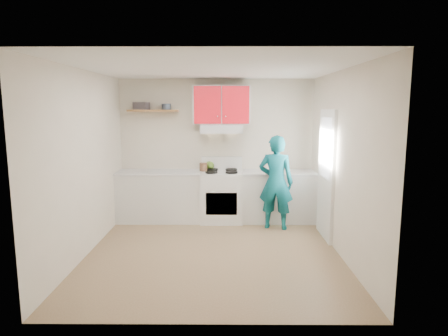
{
  "coord_description": "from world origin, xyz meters",
  "views": [
    {
      "loc": [
        0.19,
        -5.36,
        2.08
      ],
      "look_at": [
        0.15,
        0.55,
        1.15
      ],
      "focal_mm": 31.03,
      "sensor_mm": 36.0,
      "label": 1
    }
  ],
  "objects_px": {
    "person": "(276,182)",
    "tin": "(166,107)",
    "crock": "(203,167)",
    "stove": "(222,196)",
    "kettle": "(209,165)"
  },
  "relations": [
    {
      "from": "tin",
      "to": "person",
      "type": "bearing_deg",
      "value": -17.19
    },
    {
      "from": "stove",
      "to": "crock",
      "type": "height_order",
      "value": "crock"
    },
    {
      "from": "stove",
      "to": "person",
      "type": "bearing_deg",
      "value": -25.2
    },
    {
      "from": "stove",
      "to": "crock",
      "type": "relative_size",
      "value": 5.37
    },
    {
      "from": "crock",
      "to": "person",
      "type": "bearing_deg",
      "value": -22.54
    },
    {
      "from": "tin",
      "to": "kettle",
      "type": "xyz_separation_m",
      "value": [
        0.77,
        0.09,
        -1.09
      ]
    },
    {
      "from": "kettle",
      "to": "crock",
      "type": "distance_m",
      "value": 0.2
    },
    {
      "from": "tin",
      "to": "kettle",
      "type": "distance_m",
      "value": 1.34
    },
    {
      "from": "crock",
      "to": "person",
      "type": "xyz_separation_m",
      "value": [
        1.27,
        -0.53,
        -0.18
      ]
    },
    {
      "from": "crock",
      "to": "person",
      "type": "distance_m",
      "value": 1.39
    },
    {
      "from": "person",
      "to": "tin",
      "type": "bearing_deg",
      "value": -2.56
    },
    {
      "from": "stove",
      "to": "tin",
      "type": "bearing_deg",
      "value": 170.95
    },
    {
      "from": "kettle",
      "to": "stove",
      "type": "bearing_deg",
      "value": -47.87
    },
    {
      "from": "kettle",
      "to": "tin",
      "type": "bearing_deg",
      "value": -173.6
    },
    {
      "from": "kettle",
      "to": "crock",
      "type": "xyz_separation_m",
      "value": [
        -0.1,
        -0.17,
        -0.01
      ]
    }
  ]
}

